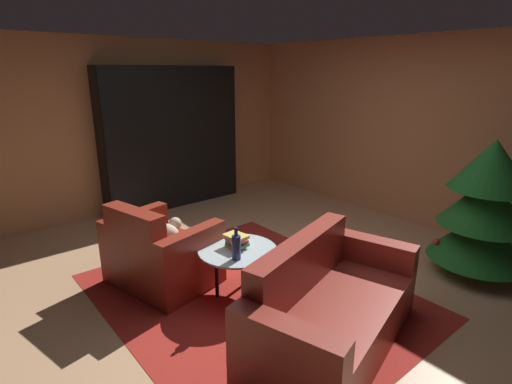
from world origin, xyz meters
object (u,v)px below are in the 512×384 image
object	(u,v)px
couch_red	(330,310)
coffee_table	(238,253)
armchair_red	(160,255)
bottle_on_table	(236,247)
book_stack_on_table	(236,241)
bookshelf_unit	(181,138)
decorated_tree	(485,207)

from	to	relation	value
couch_red	coffee_table	distance (m)	1.03
armchair_red	coffee_table	world-z (taller)	armchair_red
bottle_on_table	book_stack_on_table	bearing A→B (deg)	142.90
armchair_red	couch_red	distance (m)	1.78
bookshelf_unit	coffee_table	size ratio (longest dim) A/B	2.96
bookshelf_unit	book_stack_on_table	distance (m)	2.95
coffee_table	decorated_tree	bearing A→B (deg)	59.99
armchair_red	bottle_on_table	size ratio (longest dim) A/B	3.85
couch_red	bottle_on_table	world-z (taller)	couch_red
armchair_red	bottle_on_table	bearing A→B (deg)	21.74
book_stack_on_table	bottle_on_table	world-z (taller)	bottle_on_table
bookshelf_unit	couch_red	world-z (taller)	bookshelf_unit
couch_red	armchair_red	bearing A→B (deg)	-160.91
couch_red	decorated_tree	bearing A→B (deg)	83.13
couch_red	book_stack_on_table	size ratio (longest dim) A/B	7.84
armchair_red	couch_red	world-z (taller)	armchair_red
couch_red	bottle_on_table	bearing A→B (deg)	-163.56
armchair_red	coffee_table	xyz separation A→B (m)	(0.67, 0.46, 0.12)
couch_red	coffee_table	world-z (taller)	couch_red
bottle_on_table	bookshelf_unit	bearing A→B (deg)	158.98
couch_red	decorated_tree	xyz separation A→B (m)	(0.25, 2.05, 0.45)
coffee_table	book_stack_on_table	distance (m)	0.12
armchair_red	coffee_table	size ratio (longest dim) A/B	1.55
bookshelf_unit	bottle_on_table	world-z (taller)	bookshelf_unit
couch_red	book_stack_on_table	distance (m)	1.08
armchair_red	decorated_tree	distance (m)	3.29
bookshelf_unit	decorated_tree	xyz separation A→B (m)	(4.03, 1.18, -0.31)
coffee_table	couch_red	bearing A→B (deg)	6.85
bookshelf_unit	couch_red	distance (m)	3.95
armchair_red	decorated_tree	xyz separation A→B (m)	(1.93, 2.64, 0.43)
couch_red	bottle_on_table	distance (m)	0.94
bookshelf_unit	decorated_tree	distance (m)	4.21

